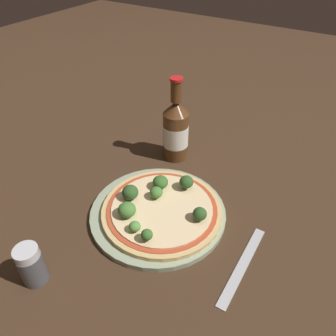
{
  "coord_description": "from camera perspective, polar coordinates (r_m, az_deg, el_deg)",
  "views": [
    {
      "loc": [
        0.27,
        -0.41,
        0.51
      ],
      "look_at": [
        -0.03,
        0.06,
        0.06
      ],
      "focal_mm": 35.0,
      "sensor_mm": 36.0,
      "label": 1
    }
  ],
  "objects": [
    {
      "name": "broccoli_floret_1",
      "position": [
        0.64,
        5.55,
        -7.98
      ],
      "size": [
        0.03,
        0.03,
        0.03
      ],
      "color": "#6B8E51",
      "rests_on": "pizza"
    },
    {
      "name": "beer_bottle",
      "position": [
        0.81,
        1.34,
        6.68
      ],
      "size": [
        0.06,
        0.06,
        0.21
      ],
      "color": "#563319",
      "rests_on": "ground_plane"
    },
    {
      "name": "broccoli_floret_6",
      "position": [
        0.61,
        -3.7,
        -11.55
      ],
      "size": [
        0.02,
        0.02,
        0.03
      ],
      "color": "#6B8E51",
      "rests_on": "pizza"
    },
    {
      "name": "ground_plane",
      "position": [
        0.71,
        -0.9,
        -7.18
      ],
      "size": [
        3.0,
        3.0,
        0.0
      ],
      "primitive_type": "plane",
      "color": "#3D2819"
    },
    {
      "name": "fork",
      "position": [
        0.63,
        12.85,
        -16.16
      ],
      "size": [
        0.02,
        0.19,
        0.0
      ],
      "rotation": [
        0.0,
        0.0,
        1.58
      ],
      "color": "#B2B2B7",
      "rests_on": "ground_plane"
    },
    {
      "name": "broccoli_floret_3",
      "position": [
        0.63,
        -6.0,
        -10.01
      ],
      "size": [
        0.02,
        0.02,
        0.02
      ],
      "color": "#6B8E51",
      "rests_on": "pizza"
    },
    {
      "name": "plate",
      "position": [
        0.69,
        -1.42,
        -7.91
      ],
      "size": [
        0.28,
        0.28,
        0.01
      ],
      "color": "#93A384",
      "rests_on": "ground_plane"
    },
    {
      "name": "broccoli_floret_0",
      "position": [
        0.65,
        -7.16,
        -7.24
      ],
      "size": [
        0.04,
        0.04,
        0.03
      ],
      "color": "#6B8E51",
      "rests_on": "pizza"
    },
    {
      "name": "pepper_shaker",
      "position": [
        0.61,
        -22.72,
        -15.33
      ],
      "size": [
        0.04,
        0.04,
        0.08
      ],
      "color": "#4C4C51",
      "rests_on": "ground_plane"
    },
    {
      "name": "broccoli_floret_4",
      "position": [
        0.69,
        -6.6,
        -4.24
      ],
      "size": [
        0.03,
        0.03,
        0.03
      ],
      "color": "#6B8E51",
      "rests_on": "pizza"
    },
    {
      "name": "broccoli_floret_5",
      "position": [
        0.71,
        3.23,
        -2.44
      ],
      "size": [
        0.03,
        0.03,
        0.03
      ],
      "color": "#6B8E51",
      "rests_on": "pizza"
    },
    {
      "name": "pizza",
      "position": [
        0.68,
        -1.06,
        -7.26
      ],
      "size": [
        0.25,
        0.25,
        0.01
      ],
      "color": "tan",
      "rests_on": "plate"
    },
    {
      "name": "broccoli_floret_2",
      "position": [
        0.71,
        -1.33,
        -2.48
      ],
      "size": [
        0.03,
        0.03,
        0.03
      ],
      "color": "#6B8E51",
      "rests_on": "pizza"
    },
    {
      "name": "broccoli_floret_7",
      "position": [
        0.68,
        -2.27,
        -4.49
      ],
      "size": [
        0.03,
        0.03,
        0.03
      ],
      "color": "#6B8E51",
      "rests_on": "pizza"
    }
  ]
}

